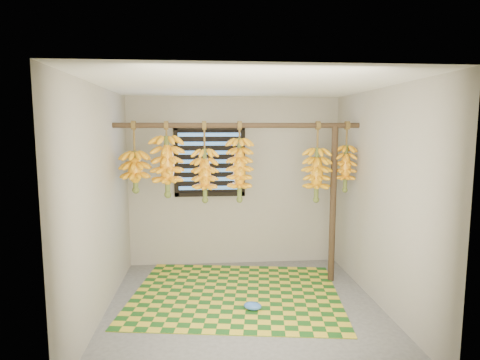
{
  "coord_description": "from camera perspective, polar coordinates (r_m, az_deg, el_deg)",
  "views": [
    {
      "loc": [
        -0.41,
        -4.19,
        1.96
      ],
      "look_at": [
        0.0,
        0.55,
        1.35
      ],
      "focal_mm": 30.0,
      "sensor_mm": 36.0,
      "label": 1
    }
  ],
  "objects": [
    {
      "name": "wall_left",
      "position": [
        4.4,
        -19.32,
        -3.07
      ],
      "size": [
        0.01,
        3.0,
        2.4
      ],
      "primitive_type": "cube",
      "color": "gray",
      "rests_on": "floor"
    },
    {
      "name": "wall_right",
      "position": [
        4.67,
        19.37,
        -2.48
      ],
      "size": [
        0.01,
        3.0,
        2.4
      ],
      "primitive_type": "cube",
      "color": "gray",
      "rests_on": "floor"
    },
    {
      "name": "floor",
      "position": [
        4.65,
        0.62,
        -17.72
      ],
      "size": [
        3.0,
        3.0,
        0.01
      ],
      "primitive_type": "cube",
      "color": "#525252",
      "rests_on": "ground"
    },
    {
      "name": "window",
      "position": [
        5.68,
        -4.33,
        2.65
      ],
      "size": [
        1.0,
        0.04,
        1.0
      ],
      "color": "black",
      "rests_on": "wall_back"
    },
    {
      "name": "ceiling",
      "position": [
        4.23,
        0.66,
        13.34
      ],
      "size": [
        3.0,
        3.0,
        0.01
      ],
      "primitive_type": "cube",
      "color": "silver",
      "rests_on": "wall_back"
    },
    {
      "name": "banana_bunch_d",
      "position": [
        4.93,
        -0.07,
        1.45
      ],
      "size": [
        0.31,
        0.31,
        0.99
      ],
      "color": "brown",
      "rests_on": "hanging_pole"
    },
    {
      "name": "banana_bunch_c",
      "position": [
        4.92,
        -5.02,
        0.66
      ],
      "size": [
        0.32,
        0.32,
        0.99
      ],
      "color": "brown",
      "rests_on": "hanging_pole"
    },
    {
      "name": "banana_bunch_a",
      "position": [
        4.99,
        -14.68,
        1.18
      ],
      "size": [
        0.33,
        0.33,
        0.85
      ],
      "color": "brown",
      "rests_on": "hanging_pole"
    },
    {
      "name": "banana_bunch_e",
      "position": [
        5.11,
        10.85,
        0.76
      ],
      "size": [
        0.34,
        0.34,
        1.0
      ],
      "color": "brown",
      "rests_on": "hanging_pole"
    },
    {
      "name": "banana_bunch_b",
      "position": [
        4.93,
        -10.31,
        1.94
      ],
      "size": [
        0.38,
        0.38,
        0.91
      ],
      "color": "brown",
      "rests_on": "hanging_pole"
    },
    {
      "name": "support_post",
      "position": [
        5.24,
        13.08,
        -3.44
      ],
      "size": [
        0.08,
        0.08,
        2.0
      ],
      "primitive_type": "cylinder",
      "color": "#3E2D1C",
      "rests_on": "floor"
    },
    {
      "name": "wall_back",
      "position": [
        5.76,
        -0.82,
        -0.27
      ],
      "size": [
        3.0,
        0.01,
        2.4
      ],
      "primitive_type": "cube",
      "color": "gray",
      "rests_on": "floor"
    },
    {
      "name": "plastic_bag",
      "position": [
        4.56,
        1.81,
        -17.47
      ],
      "size": [
        0.24,
        0.21,
        0.08
      ],
      "primitive_type": "ellipsoid",
      "rotation": [
        0.0,
        0.0,
        -0.42
      ],
      "color": "blue",
      "rests_on": "woven_mat"
    },
    {
      "name": "banana_bunch_f",
      "position": [
        5.22,
        14.79,
        1.63
      ],
      "size": [
        0.26,
        0.26,
        0.88
      ],
      "color": "brown",
      "rests_on": "hanging_pole"
    },
    {
      "name": "woven_mat",
      "position": [
        4.97,
        -0.6,
        -15.88
      ],
      "size": [
        2.67,
        2.26,
        0.01
      ],
      "primitive_type": "cube",
      "rotation": [
        0.0,
        0.0,
        -0.14
      ],
      "color": "#1A4E17",
      "rests_on": "floor"
    },
    {
      "name": "hanging_pole",
      "position": [
        4.91,
        -0.15,
        7.78
      ],
      "size": [
        3.0,
        0.06,
        0.06
      ],
      "primitive_type": "cylinder",
      "rotation": [
        0.0,
        1.57,
        0.0
      ],
      "color": "#3E2D1C",
      "rests_on": "wall_left"
    }
  ]
}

